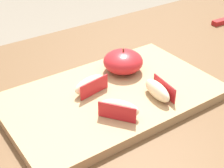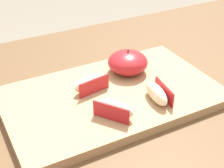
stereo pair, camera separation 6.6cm
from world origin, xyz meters
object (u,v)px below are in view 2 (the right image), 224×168
object	(u,v)px
apple_half_skin_up	(128,62)
apple_wedge_right	(157,93)
apple_wedge_front	(114,109)
cutting_board	(112,96)
apple_wedge_back	(91,83)

from	to	relation	value
apple_half_skin_up	apple_wedge_right	xyz separation A→B (m)	(-0.01, -0.12, -0.01)
apple_wedge_right	apple_wedge_front	xyz separation A→B (m)	(-0.10, -0.01, 0.00)
cutting_board	apple_half_skin_up	xyz separation A→B (m)	(0.07, 0.06, 0.03)
cutting_board	apple_half_skin_up	bearing A→B (deg)	39.36
apple_half_skin_up	apple_wedge_right	size ratio (longest dim) A/B	1.14
apple_wedge_front	apple_wedge_back	bearing A→B (deg)	90.22
cutting_board	apple_wedge_front	xyz separation A→B (m)	(-0.03, -0.07, 0.03)
cutting_board	apple_wedge_back	bearing A→B (deg)	141.01
apple_wedge_right	apple_wedge_front	world-z (taller)	same
apple_wedge_back	apple_wedge_right	bearing A→B (deg)	-43.68
cutting_board	apple_wedge_front	distance (m)	0.08
apple_wedge_right	apple_wedge_front	bearing A→B (deg)	-176.94
apple_half_skin_up	apple_wedge_front	distance (m)	0.16
cutting_board	apple_wedge_front	size ratio (longest dim) A/B	5.80
apple_half_skin_up	apple_wedge_right	world-z (taller)	apple_half_skin_up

